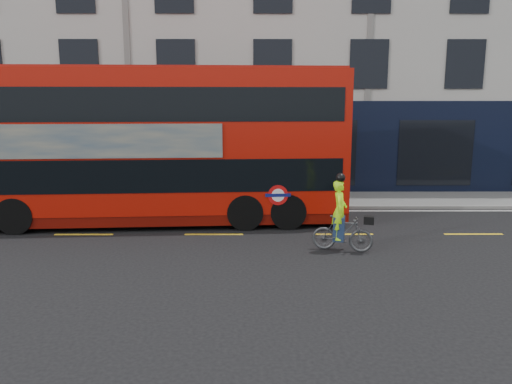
{
  "coord_description": "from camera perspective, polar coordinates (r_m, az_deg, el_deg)",
  "views": [
    {
      "loc": [
        5.25,
        -13.31,
        4.15
      ],
      "look_at": [
        5.3,
        1.32,
        1.36
      ],
      "focal_mm": 35.0,
      "sensor_mm": 36.0,
      "label": 1
    }
  ],
  "objects": [
    {
      "name": "pavement",
      "position": [
        20.9,
        -14.73,
        -0.87
      ],
      "size": [
        60.0,
        3.0,
        0.12
      ],
      "primitive_type": "cube",
      "color": "slate",
      "rests_on": "ground"
    },
    {
      "name": "bus",
      "position": [
        16.86,
        -11.5,
        5.33
      ],
      "size": [
        12.78,
        3.66,
        5.09
      ],
      "rotation": [
        0.0,
        0.0,
        0.06
      ],
      "color": "#AE1206",
      "rests_on": "ground"
    },
    {
      "name": "ground",
      "position": [
        14.9,
        -20.93,
        -6.13
      ],
      "size": [
        120.0,
        120.0,
        0.0
      ],
      "primitive_type": "plane",
      "color": "black",
      "rests_on": "ground"
    },
    {
      "name": "cyclist",
      "position": [
        13.79,
        9.75,
        -3.77
      ],
      "size": [
        1.71,
        0.89,
        2.15
      ],
      "rotation": [
        0.0,
        0.0,
        -0.27
      ],
      "color": "#434548",
      "rests_on": "ground"
    },
    {
      "name": "lane_dashes",
      "position": [
        16.25,
        -19.09,
        -4.61
      ],
      "size": [
        58.0,
        0.12,
        0.01
      ],
      "primitive_type": null,
      "color": "yellow",
      "rests_on": "ground"
    },
    {
      "name": "building_terrace",
      "position": [
        26.98,
        -11.97,
        17.67
      ],
      "size": [
        50.0,
        10.07,
        15.0
      ],
      "color": "#B1AFA7",
      "rests_on": "ground"
    },
    {
      "name": "kerb",
      "position": [
        19.48,
        -15.82,
        -1.74
      ],
      "size": [
        60.0,
        0.12,
        0.13
      ],
      "primitive_type": "cube",
      "color": "gray",
      "rests_on": "ground"
    },
    {
      "name": "road_edge_line",
      "position": [
        19.21,
        -16.04,
        -2.11
      ],
      "size": [
        58.0,
        0.1,
        0.01
      ],
      "primitive_type": "cube",
      "color": "silver",
      "rests_on": "ground"
    }
  ]
}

